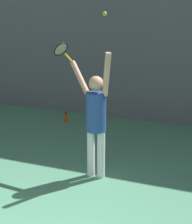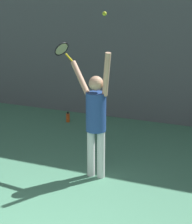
{
  "view_description": "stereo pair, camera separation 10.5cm",
  "coord_description": "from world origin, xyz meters",
  "px_view_note": "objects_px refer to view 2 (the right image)",
  "views": [
    {
      "loc": [
        2.27,
        -3.1,
        2.98
      ],
      "look_at": [
        -0.13,
        2.7,
        1.13
      ],
      "focal_mm": 65.0,
      "sensor_mm": 36.0,
      "label": 1
    },
    {
      "loc": [
        2.37,
        -3.06,
        2.98
      ],
      "look_at": [
        -0.13,
        2.7,
        1.13
      ],
      "focal_mm": 65.0,
      "sensor_mm": 36.0,
      "label": 2
    }
  ],
  "objects_px": {
    "tennis_racket": "(62,50)",
    "water_bottle": "(68,117)",
    "tennis_player": "(96,115)",
    "tennis_ball": "(105,14)"
  },
  "relations": [
    {
      "from": "tennis_player",
      "to": "water_bottle",
      "type": "height_order",
      "value": "tennis_player"
    },
    {
      "from": "tennis_racket",
      "to": "water_bottle",
      "type": "bearing_deg",
      "value": 115.8
    },
    {
      "from": "tennis_player",
      "to": "water_bottle",
      "type": "bearing_deg",
      "value": 126.04
    },
    {
      "from": "tennis_player",
      "to": "water_bottle",
      "type": "relative_size",
      "value": 8.38
    },
    {
      "from": "tennis_player",
      "to": "water_bottle",
      "type": "distance_m",
      "value": 3.23
    },
    {
      "from": "tennis_ball",
      "to": "water_bottle",
      "type": "relative_size",
      "value": 0.26
    },
    {
      "from": "tennis_racket",
      "to": "water_bottle",
      "type": "distance_m",
      "value": 2.98
    },
    {
      "from": "tennis_racket",
      "to": "tennis_ball",
      "type": "distance_m",
      "value": 1.31
    },
    {
      "from": "water_bottle",
      "to": "tennis_racket",
      "type": "bearing_deg",
      "value": -64.2
    },
    {
      "from": "tennis_racket",
      "to": "tennis_ball",
      "type": "height_order",
      "value": "tennis_ball"
    }
  ]
}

